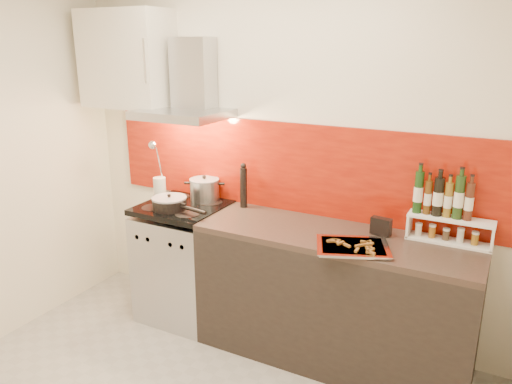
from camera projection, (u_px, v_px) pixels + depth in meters
The scene contains 13 objects.
back_wall at pixel (286, 156), 3.55m from camera, with size 3.40×0.02×2.60m, color silver.
backsplash at pixel (291, 168), 3.54m from camera, with size 3.00×0.02×0.64m, color maroon.
range_stove at pixel (185, 262), 3.85m from camera, with size 0.60×0.60×0.91m.
counter at pixel (333, 297), 3.31m from camera, with size 1.80×0.60×0.90m.
range_hood at pixel (189, 90), 3.59m from camera, with size 0.62×0.50×0.61m.
upper_cabinet at pixel (127, 59), 3.77m from camera, with size 0.70×0.35×0.72m, color silver.
stock_pot at pixel (205, 189), 3.81m from camera, with size 0.23×0.23×0.19m.
saute_pan at pixel (170, 203), 3.61m from camera, with size 0.49×0.25×0.12m.
utensil_jar at pixel (159, 181), 3.87m from camera, with size 0.10×0.15×0.47m.
pepper_mill at pixel (243, 186), 3.66m from camera, with size 0.05×0.05×0.33m.
step_shelf at pixel (446, 212), 3.01m from camera, with size 0.50×0.14×0.43m.
caddy_box at pixel (381, 226), 3.15m from camera, with size 0.13×0.05×0.11m, color black.
baking_tray at pixel (353, 247), 2.95m from camera, with size 0.51×0.46×0.03m.
Camera 1 is at (1.44, -1.76, 2.08)m, focal length 35.00 mm.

